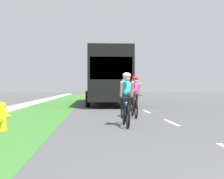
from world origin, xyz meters
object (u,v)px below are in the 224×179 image
Objects in this scene: cyclist_lead at (126,99)px; bus_black at (106,76)px; fire_hydrant_yellow at (2,117)px; cyclist_trailing at (134,96)px; sedan_blue at (126,91)px.

bus_black is (-0.02, 12.85, 1.17)m from cyclist_lead.
cyclist_lead is at bearing 12.99° from fire_hydrant_yellow.
cyclist_trailing is 0.15× the size of bus_black.
fire_hydrant_yellow is 0.44× the size of cyclist_trailing.
cyclist_trailing reaches higher than sedan_blue.
bus_black is at bearing -100.58° from sedan_blue.
sedan_blue is at bearing 79.42° from bus_black.
cyclist_trailing is at bearing 77.23° from cyclist_lead.
cyclist_lead is 12.90m from bus_black.
sedan_blue reaches higher than fire_hydrant_yellow.
cyclist_lead is at bearing -102.77° from cyclist_trailing.
fire_hydrant_yellow is at bearing -167.01° from cyclist_lead.
bus_black is at bearing 90.07° from cyclist_lead.
cyclist_trailing is at bearing 41.28° from fire_hydrant_yellow.
cyclist_trailing is at bearing -86.43° from bus_black.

